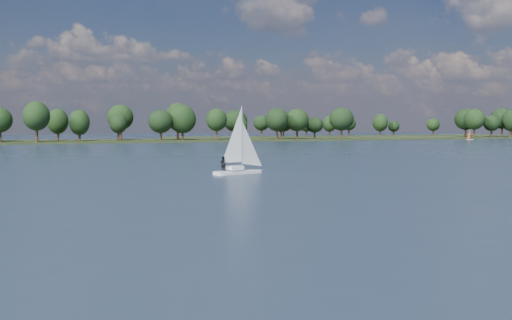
# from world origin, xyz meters

# --- Properties ---
(ground) EXTENTS (700.00, 700.00, 0.00)m
(ground) POSITION_xyz_m (0.00, 100.00, 0.00)
(ground) COLOR #233342
(ground) RESTS_ON ground
(far_shore) EXTENTS (660.00, 40.00, 1.50)m
(far_shore) POSITION_xyz_m (0.00, 212.00, 0.00)
(far_shore) COLOR black
(far_shore) RESTS_ON ground
(far_shore_back) EXTENTS (220.00, 30.00, 1.40)m
(far_shore_back) POSITION_xyz_m (160.00, 260.00, 0.00)
(far_shore_back) COLOR black
(far_shore_back) RESTS_ON ground
(sailboat) EXTENTS (7.28, 3.86, 9.23)m
(sailboat) POSITION_xyz_m (0.87, 53.10, 2.58)
(sailboat) COLOR white
(sailboat) RESTS_ON ground
(dinghy_orange) EXTENTS (3.25, 1.56, 5.02)m
(dinghy_orange) POSITION_xyz_m (166.69, 179.32, 1.19)
(dinghy_orange) COLOR silver
(dinghy_orange) RESTS_ON ground
(treeline) EXTENTS (563.02, 74.24, 18.82)m
(treeline) POSITION_xyz_m (-8.51, 207.82, 8.28)
(treeline) COLOR black
(treeline) RESTS_ON ground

